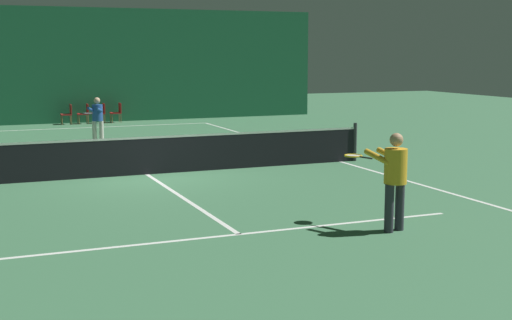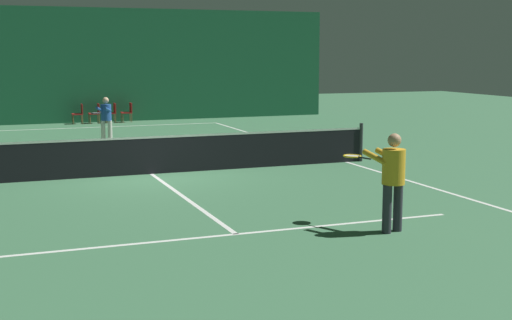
{
  "view_description": "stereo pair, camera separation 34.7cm",
  "coord_description": "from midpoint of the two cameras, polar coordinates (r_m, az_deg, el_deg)",
  "views": [
    {
      "loc": [
        -4.17,
        -17.24,
        3.02
      ],
      "look_at": [
        1.01,
        -4.7,
        0.97
      ],
      "focal_mm": 50.0,
      "sensor_mm": 36.0,
      "label": 1
    },
    {
      "loc": [
        -3.84,
        -17.37,
        3.02
      ],
      "look_at": [
        1.01,
        -4.7,
        0.97
      ],
      "focal_mm": 50.0,
      "sensor_mm": 36.0,
      "label": 2
    }
  ],
  "objects": [
    {
      "name": "ground_plane",
      "position": [
        18.01,
        -9.26,
        -1.15
      ],
      "size": [
        60.0,
        60.0,
        0.0
      ],
      "primitive_type": "plane",
      "color": "#3D704C"
    },
    {
      "name": "backdrop_curtain",
      "position": [
        31.72,
        -15.3,
        7.31
      ],
      "size": [
        23.0,
        0.12,
        4.93
      ],
      "color": "#1E5B3D",
      "rests_on": "ground"
    },
    {
      "name": "court_line_baseline_far",
      "position": [
        29.63,
        -14.56,
        2.49
      ],
      "size": [
        11.0,
        0.1,
        0.0
      ],
      "color": "white",
      "rests_on": "ground"
    },
    {
      "name": "court_line_service_far",
      "position": [
        24.23,
        -12.74,
        1.24
      ],
      "size": [
        8.25,
        0.1,
        0.0
      ],
      "color": "white",
      "rests_on": "ground"
    },
    {
      "name": "court_line_service_near",
      "position": [
        12.0,
        -2.19,
        -5.96
      ],
      "size": [
        8.25,
        0.1,
        0.0
      ],
      "color": "white",
      "rests_on": "ground"
    },
    {
      "name": "court_line_sideline_right",
      "position": [
        19.97,
        6.28,
        -0.13
      ],
      "size": [
        0.1,
        23.8,
        0.0
      ],
      "color": "white",
      "rests_on": "ground"
    },
    {
      "name": "court_line_centre",
      "position": [
        18.01,
        -9.26,
        -1.15
      ],
      "size": [
        0.1,
        12.8,
        0.0
      ],
      "color": "white",
      "rests_on": "ground"
    },
    {
      "name": "tennis_net",
      "position": [
        17.94,
        -9.3,
        0.46
      ],
      "size": [
        12.0,
        0.1,
        1.07
      ],
      "color": "black",
      "rests_on": "ground"
    },
    {
      "name": "player_near",
      "position": [
        12.23,
        10.15,
        -1.12
      ],
      "size": [
        0.7,
        1.4,
        1.68
      ],
      "rotation": [
        0.0,
        0.0,
        1.84
      ],
      "color": "#2D2D38",
      "rests_on": "ground"
    },
    {
      "name": "player_far",
      "position": [
        24.39,
        -13.0,
        3.4
      ],
      "size": [
        0.92,
        1.3,
        1.54
      ],
      "rotation": [
        0.0,
        0.0,
        -2.07
      ],
      "color": "beige",
      "rests_on": "ground"
    },
    {
      "name": "courtside_chair_0",
      "position": [
        31.27,
        -15.13,
        3.67
      ],
      "size": [
        0.44,
        0.44,
        0.84
      ],
      "rotation": [
        0.0,
        0.0,
        -1.57
      ],
      "color": "brown",
      "rests_on": "ground"
    },
    {
      "name": "courtside_chair_1",
      "position": [
        31.36,
        -13.86,
        3.73
      ],
      "size": [
        0.44,
        0.44,
        0.84
      ],
      "rotation": [
        0.0,
        0.0,
        -1.57
      ],
      "color": "brown",
      "rests_on": "ground"
    },
    {
      "name": "courtside_chair_2",
      "position": [
        31.47,
        -12.6,
        3.79
      ],
      "size": [
        0.44,
        0.44,
        0.84
      ],
      "rotation": [
        0.0,
        0.0,
        -1.57
      ],
      "color": "brown",
      "rests_on": "ground"
    },
    {
      "name": "courtside_chair_3",
      "position": [
        31.6,
        -11.35,
        3.84
      ],
      "size": [
        0.44,
        0.44,
        0.84
      ],
      "rotation": [
        0.0,
        0.0,
        -1.57
      ],
      "color": "brown",
      "rests_on": "ground"
    }
  ]
}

